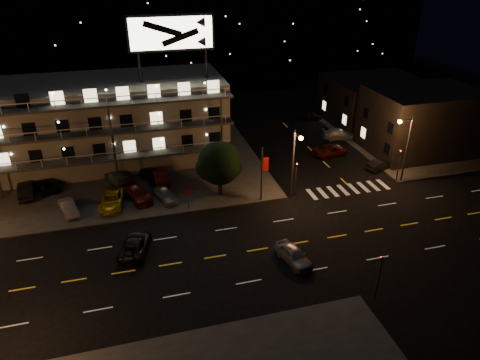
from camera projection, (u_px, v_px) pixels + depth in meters
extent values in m
plane|color=black|center=(237.00, 253.00, 38.80)|extent=(140.00, 140.00, 0.00)
cube|color=#323230|center=(85.00, 175.00, 52.60)|extent=(44.00, 24.00, 0.15)
cube|color=#323230|center=(399.00, 139.00, 62.83)|extent=(16.00, 24.00, 0.15)
cube|color=gray|center=(113.00, 123.00, 54.65)|extent=(28.00, 12.00, 10.00)
cube|color=gray|center=(107.00, 82.00, 52.21)|extent=(28.00, 12.00, 0.50)
cube|color=#323230|center=(116.00, 158.00, 49.62)|extent=(28.00, 1.80, 0.25)
cube|color=#323230|center=(112.00, 132.00, 48.13)|extent=(28.00, 1.80, 0.25)
cube|color=#323230|center=(108.00, 105.00, 46.64)|extent=(28.00, 1.80, 0.25)
cylinder|color=black|center=(140.00, 67.00, 50.50)|extent=(0.36, 0.36, 3.50)
cylinder|color=black|center=(206.00, 63.00, 52.36)|extent=(0.36, 0.36, 3.50)
cube|color=black|center=(171.00, 33.00, 49.69)|extent=(10.20, 0.50, 4.20)
cube|color=white|center=(171.00, 33.00, 49.43)|extent=(9.60, 0.06, 3.60)
cube|color=black|center=(421.00, 121.00, 57.47)|extent=(14.00, 10.00, 8.50)
cube|color=black|center=(373.00, 101.00, 68.07)|extent=(14.00, 12.00, 7.00)
cube|color=black|center=(154.00, 18.00, 93.02)|extent=(120.00, 20.00, 24.00)
cylinder|color=#2D2D30|center=(293.00, 165.00, 46.01)|extent=(0.20, 0.20, 8.00)
cylinder|color=#2D2D30|center=(298.00, 134.00, 43.56)|extent=(0.12, 1.80, 0.12)
sphere|color=#F98A3E|center=(301.00, 138.00, 42.92)|extent=(0.44, 0.44, 0.44)
cylinder|color=#2D2D30|center=(406.00, 151.00, 49.27)|extent=(0.20, 0.20, 8.00)
cylinder|color=#2D2D30|center=(406.00, 120.00, 47.31)|extent=(1.80, 0.12, 0.12)
sphere|color=#F98A3E|center=(400.00, 122.00, 47.17)|extent=(0.44, 0.44, 0.44)
cylinder|color=#2D2D30|center=(295.00, 181.00, 47.32)|extent=(0.14, 0.14, 3.60)
imported|color=black|center=(297.00, 163.00, 46.25)|extent=(0.20, 0.16, 1.00)
sphere|color=#FF0C0C|center=(297.00, 164.00, 46.20)|extent=(0.14, 0.14, 0.14)
cylinder|color=#2D2D30|center=(378.00, 281.00, 32.80)|extent=(0.14, 0.14, 3.60)
imported|color=black|center=(383.00, 257.00, 31.73)|extent=(0.20, 0.16, 1.00)
sphere|color=#FF0C0C|center=(382.00, 257.00, 31.88)|extent=(0.14, 0.14, 0.14)
cylinder|color=#2D2D30|center=(398.00, 168.00, 50.34)|extent=(0.14, 0.14, 3.60)
imported|color=black|center=(402.00, 150.00, 49.28)|extent=(0.16, 0.20, 1.00)
sphere|color=#FF0C0C|center=(401.00, 151.00, 49.29)|extent=(0.14, 0.14, 0.14)
cylinder|color=#2D2D30|center=(262.00, 175.00, 45.65)|extent=(0.16, 0.16, 6.40)
cube|color=#B8100D|center=(266.00, 164.00, 45.20)|extent=(0.60, 0.04, 1.60)
cylinder|color=#2D2D30|center=(188.00, 201.00, 44.94)|extent=(0.08, 0.08, 2.20)
cylinder|color=#B8100D|center=(188.00, 192.00, 44.41)|extent=(0.91, 0.04, 0.91)
cylinder|color=black|center=(220.00, 186.00, 47.59)|extent=(0.46, 0.46, 2.21)
sphere|color=black|center=(220.00, 163.00, 46.30)|extent=(4.79, 4.79, 4.79)
sphere|color=black|center=(209.00, 168.00, 46.62)|extent=(2.95, 2.95, 2.95)
sphere|color=black|center=(229.00, 167.00, 46.40)|extent=(2.76, 2.76, 2.76)
imported|color=gray|center=(68.00, 208.00, 44.33)|extent=(2.51, 4.04, 1.26)
imported|color=gold|center=(112.00, 200.00, 45.60)|extent=(2.98, 5.22, 1.37)
imported|color=#5A160C|center=(138.00, 194.00, 46.77)|extent=(3.48, 5.09, 1.37)
imported|color=gray|center=(166.00, 195.00, 46.67)|extent=(2.73, 4.11, 1.30)
imported|color=black|center=(26.00, 190.00, 47.44)|extent=(2.26, 4.67, 1.48)
imported|color=black|center=(47.00, 184.00, 48.92)|extent=(3.62, 4.86, 1.23)
imported|color=gray|center=(115.00, 176.00, 50.62)|extent=(3.34, 4.63, 1.25)
imported|color=black|center=(152.00, 174.00, 50.95)|extent=(3.19, 4.75, 1.50)
imported|color=#5A160C|center=(160.00, 176.00, 50.43)|extent=(1.97, 4.80, 1.54)
imported|color=black|center=(382.00, 164.00, 53.78)|extent=(4.28, 2.35, 1.34)
imported|color=#5A160C|center=(331.00, 150.00, 57.73)|extent=(5.42, 3.37, 1.40)
imported|color=gray|center=(340.00, 134.00, 62.69)|extent=(5.44, 3.07, 1.49)
imported|color=black|center=(310.00, 115.00, 70.45)|extent=(4.20, 2.83, 1.33)
imported|color=gray|center=(294.00, 255.00, 37.44)|extent=(2.60, 4.45, 1.42)
imported|color=black|center=(135.00, 245.00, 38.75)|extent=(3.56, 5.39, 1.38)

